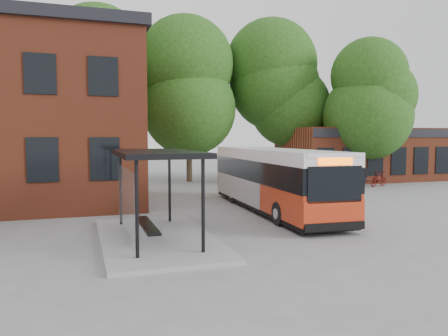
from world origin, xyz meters
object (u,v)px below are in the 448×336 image
object	(u,v)px
bicycle_0	(301,183)
bicycle_6	(353,178)
bicycle_4	(324,180)
bicycle_3	(339,181)
city_bus	(273,180)
bicycle_2	(321,182)
bicycle_5	(350,181)
bicycle_1	(323,180)
bicycle_7	(378,179)
bus_shelter	(156,195)

from	to	relation	value
bicycle_0	bicycle_6	world-z (taller)	bicycle_6
bicycle_0	bicycle_4	distance (m)	3.05
bicycle_3	bicycle_6	size ratio (longest dim) A/B	0.80
city_bus	bicycle_2	xyz separation A→B (m)	(6.52, 6.71, -0.95)
city_bus	bicycle_3	distance (m)	10.47
bicycle_2	bicycle_5	bearing A→B (deg)	-100.87
bicycle_3	bicycle_4	distance (m)	1.25
city_bus	bicycle_2	bearing A→B (deg)	48.49
bicycle_1	bicycle_6	xyz separation A→B (m)	(2.89, 0.92, -0.01)
bicycle_3	bicycle_0	bearing A→B (deg)	81.49
bicycle_4	bicycle_5	size ratio (longest dim) A/B	1.08
bicycle_3	bicycle_5	size ratio (longest dim) A/B	0.97
bicycle_1	bicycle_3	distance (m)	1.03
city_bus	bicycle_4	distance (m)	11.06
bicycle_3	bicycle_7	distance (m)	2.90
bus_shelter	bicycle_0	xyz separation A→B (m)	(10.81, 10.41, -1.01)
bicycle_2	bicycle_3	size ratio (longest dim) A/B	1.11
bicycle_2	bicycle_0	bearing A→B (deg)	99.09
bicycle_7	bicycle_6	bearing A→B (deg)	14.10
bicycle_3	bicycle_4	size ratio (longest dim) A/B	0.90
city_bus	bicycle_5	world-z (taller)	city_bus
bus_shelter	bicycle_1	distance (m)	16.94
bus_shelter	bicycle_6	bearing A→B (deg)	37.41
bicycle_5	bicycle_7	distance (m)	2.38
city_bus	bicycle_1	distance (m)	9.96
bus_shelter	bicycle_4	bearing A→B (deg)	41.74
city_bus	bicycle_7	xyz separation A→B (m)	(10.76, 6.58, -0.86)
bicycle_0	bicycle_2	size ratio (longest dim) A/B	0.99
bus_shelter	bicycle_2	world-z (taller)	bus_shelter
bicycle_4	bicycle_7	world-z (taller)	bicycle_7
bus_shelter	bicycle_4	distance (m)	18.02
bicycle_3	bicycle_7	xyz separation A→B (m)	(2.89, -0.26, 0.07)
bicycle_0	bicycle_6	bearing A→B (deg)	-60.89
bicycle_1	bicycle_7	bearing A→B (deg)	-108.45
bicycle_3	bicycle_7	size ratio (longest dim) A/B	0.86
bicycle_1	bicycle_3	world-z (taller)	bicycle_1
bus_shelter	bicycle_3	size ratio (longest dim) A/B	4.63
bicycle_1	bicycle_3	xyz separation A→B (m)	(0.98, -0.29, -0.05)
bicycle_4	bicycle_7	size ratio (longest dim) A/B	0.95
bicycle_2	bicycle_6	xyz separation A→B (m)	(3.27, 1.34, 0.05)
bicycle_0	bicycle_7	distance (m)	5.84
bicycle_4	bicycle_1	bearing A→B (deg)	127.95
bus_shelter	bicycle_2	distance (m)	16.38
bicycle_2	bicycle_4	bearing A→B (deg)	-36.93
bicycle_0	bicycle_5	xyz separation A→B (m)	(3.47, -0.15, 0.03)
bus_shelter	bicycle_1	size ratio (longest dim) A/B	4.14
city_bus	bicycle_6	bearing A→B (deg)	42.07
bus_shelter	bicycle_7	size ratio (longest dim) A/B	3.98
bicycle_2	bus_shelter	bearing A→B (deg)	131.28
bicycle_5	bicycle_4	bearing A→B (deg)	11.09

